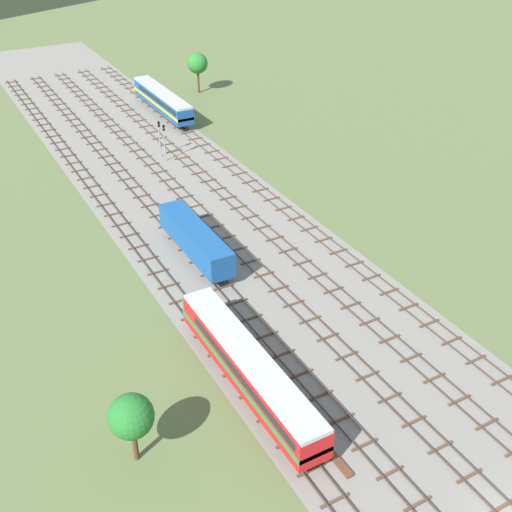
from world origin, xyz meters
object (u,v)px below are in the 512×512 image
object	(u,v)px
diesel_railcar_far_left_nearest	(249,367)
signal_post_near	(159,134)
diesel_railcar_centre_right_mid	(162,100)
freight_boxcar_left_near	(195,239)
signal_post_nearest	(164,138)

from	to	relation	value
diesel_railcar_far_left_nearest	signal_post_near	bearing A→B (deg)	76.32
diesel_railcar_centre_right_mid	signal_post_near	size ratio (longest dim) A/B	3.70
freight_boxcar_left_near	signal_post_nearest	size ratio (longest dim) A/B	2.49
signal_post_near	diesel_railcar_far_left_nearest	bearing A→B (deg)	-103.68
freight_boxcar_left_near	signal_post_near	distance (m)	29.50
freight_boxcar_left_near	signal_post_near	xyz separation A→B (m)	(7.27, 28.57, 1.06)
diesel_railcar_far_left_nearest	signal_post_nearest	xyz separation A→B (m)	(12.13, 47.95, 0.96)
diesel_railcar_far_left_nearest	freight_boxcar_left_near	distance (m)	21.82
diesel_railcar_far_left_nearest	diesel_railcar_centre_right_mid	bearing A→B (deg)	73.79
diesel_railcar_far_left_nearest	signal_post_near	size ratio (longest dim) A/B	3.70
diesel_railcar_centre_right_mid	signal_post_nearest	world-z (taller)	signal_post_nearest
freight_boxcar_left_near	signal_post_near	size ratio (longest dim) A/B	2.52
freight_boxcar_left_near	signal_post_nearest	bearing A→B (deg)	74.75
diesel_railcar_far_left_nearest	signal_post_nearest	bearing A→B (deg)	75.80
signal_post_near	diesel_railcar_centre_right_mid	bearing A→B (deg)	66.75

